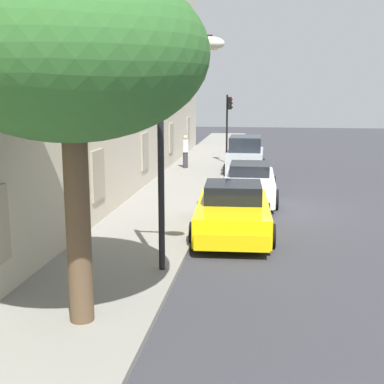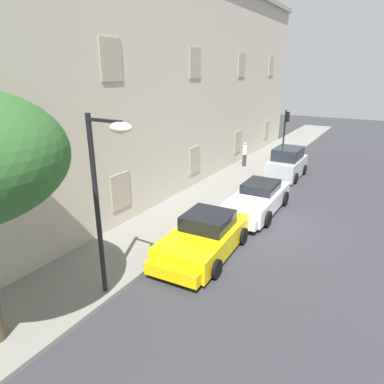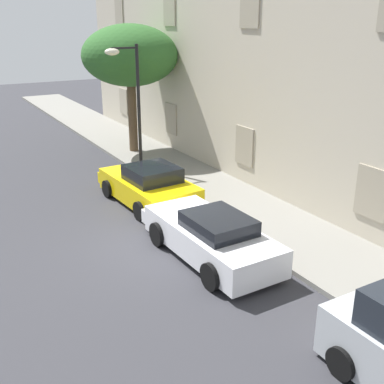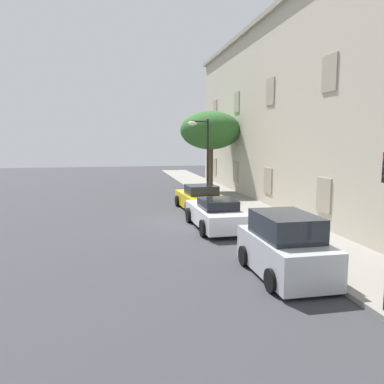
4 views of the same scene
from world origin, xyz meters
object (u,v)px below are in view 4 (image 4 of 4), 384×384
object	(u,v)px
tree_near_kerb	(210,131)
sportscar_yellow_flank	(214,214)
hatchback_parked	(285,248)
street_lamp	(201,143)
sportscar_red_lead	(199,198)

from	to	relation	value
tree_near_kerb	sportscar_yellow_flank	bearing A→B (deg)	-13.06
sportscar_yellow_flank	tree_near_kerb	bearing A→B (deg)	166.94
hatchback_parked	street_lamp	distance (m)	14.92
hatchback_parked	street_lamp	xyz separation A→B (m)	(-14.61, 0.80, 2.91)
hatchback_parked	street_lamp	bearing A→B (deg)	176.87
hatchback_parked	street_lamp	size ratio (longest dim) A/B	0.70
sportscar_red_lead	tree_near_kerb	world-z (taller)	tree_near_kerb
tree_near_kerb	hatchback_parked	bearing A→B (deg)	-6.95
hatchback_parked	tree_near_kerb	xyz separation A→B (m)	(-17.39, 2.12, 3.79)
hatchback_parked	sportscar_red_lead	bearing A→B (deg)	-179.45
hatchback_parked	tree_near_kerb	bearing A→B (deg)	173.05
sportscar_yellow_flank	tree_near_kerb	xyz separation A→B (m)	(-10.93, 2.54, 4.01)
sportscar_yellow_flank	street_lamp	world-z (taller)	street_lamp
sportscar_red_lead	street_lamp	distance (m)	4.79
sportscar_red_lead	street_lamp	world-z (taller)	street_lamp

